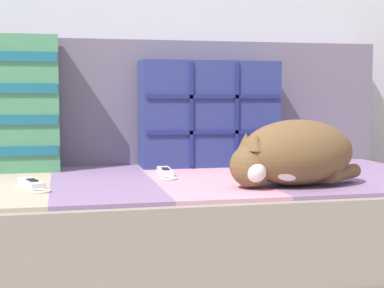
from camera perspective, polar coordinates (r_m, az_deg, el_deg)
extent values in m
cube|color=brown|center=(1.78, -4.09, -12.89)|extent=(1.78, 0.87, 0.15)
cube|color=gray|center=(1.73, -4.13, -7.06)|extent=(1.74, 0.86, 0.22)
cube|color=gray|center=(1.68, -8.79, -3.56)|extent=(0.28, 0.77, 0.01)
cube|color=#C6899E|center=(1.72, 0.54, -3.30)|extent=(0.28, 0.77, 0.01)
cube|color=gray|center=(1.80, 9.21, -2.98)|extent=(0.28, 0.77, 0.01)
cube|color=gray|center=(1.92, 16.96, -2.64)|extent=(0.28, 0.77, 0.01)
cube|color=slate|center=(2.06, -5.71, 4.04)|extent=(1.74, 0.14, 0.42)
cube|color=navy|center=(1.96, 1.67, 2.95)|extent=(0.46, 0.13, 0.35)
cube|color=navy|center=(1.89, 2.17, 1.15)|extent=(0.44, 0.01, 0.01)
cube|color=navy|center=(1.87, -0.07, 2.86)|extent=(0.01, 0.01, 0.33)
cube|color=navy|center=(1.89, 2.18, 4.61)|extent=(0.44, 0.01, 0.01)
cube|color=navy|center=(1.91, 4.37, 2.89)|extent=(0.01, 0.01, 0.33)
ellipsoid|color=brown|center=(1.56, 10.17, -0.82)|extent=(0.34, 0.24, 0.17)
sphere|color=brown|center=(1.50, 5.75, -2.12)|extent=(0.11, 0.11, 0.11)
sphere|color=white|center=(1.47, 6.11, -2.57)|extent=(0.06, 0.06, 0.06)
ellipsoid|color=white|center=(1.49, 9.41, -2.09)|extent=(0.10, 0.05, 0.08)
cylinder|color=brown|center=(1.61, 14.41, -2.74)|extent=(0.14, 0.12, 0.04)
cone|color=brown|center=(1.47, 6.30, 0.15)|extent=(0.04, 0.04, 0.04)
cone|color=brown|center=(1.52, 5.25, 0.32)|extent=(0.04, 0.04, 0.04)
cube|color=white|center=(1.75, -2.63, -2.71)|extent=(0.04, 0.14, 0.02)
cube|color=black|center=(1.74, -2.59, -2.41)|extent=(0.02, 0.05, 0.00)
cube|color=black|center=(1.81, -2.87, -2.43)|extent=(0.03, 0.01, 0.02)
torus|color=silver|center=(1.66, -2.25, -3.35)|extent=(0.05, 0.05, 0.01)
cube|color=white|center=(1.57, -15.31, -3.72)|extent=(0.08, 0.14, 0.02)
cube|color=black|center=(1.56, -15.22, -3.40)|extent=(0.03, 0.05, 0.00)
cube|color=black|center=(1.64, -15.90, -3.41)|extent=(0.03, 0.02, 0.02)
torus|color=silver|center=(1.49, -14.40, -4.45)|extent=(0.06, 0.06, 0.01)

